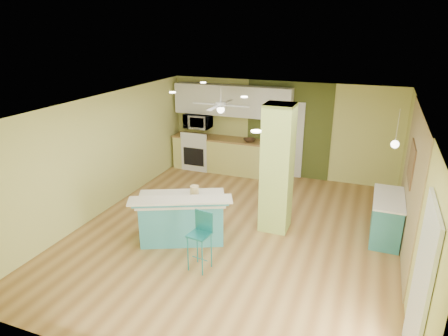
{
  "coord_description": "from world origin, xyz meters",
  "views": [
    {
      "loc": [
        2.28,
        -6.52,
        3.84
      ],
      "look_at": [
        -0.4,
        0.4,
        1.16
      ],
      "focal_mm": 32.0,
      "sensor_mm": 36.0,
      "label": 1
    }
  ],
  "objects_px": {
    "bar_stool": "(201,231)",
    "fruit_bowl": "(249,140)",
    "peninsula": "(182,217)",
    "side_counter": "(386,217)",
    "canister": "(194,191)"
  },
  "relations": [
    {
      "from": "bar_stool",
      "to": "side_counter",
      "type": "height_order",
      "value": "bar_stool"
    },
    {
      "from": "peninsula",
      "to": "canister",
      "type": "xyz_separation_m",
      "value": [
        0.18,
        0.18,
        0.49
      ]
    },
    {
      "from": "side_counter",
      "to": "peninsula",
      "type": "bearing_deg",
      "value": -157.94
    },
    {
      "from": "bar_stool",
      "to": "fruit_bowl",
      "type": "height_order",
      "value": "fruit_bowl"
    },
    {
      "from": "peninsula",
      "to": "side_counter",
      "type": "distance_m",
      "value": 3.85
    },
    {
      "from": "side_counter",
      "to": "fruit_bowl",
      "type": "distance_m",
      "value": 4.14
    },
    {
      "from": "side_counter",
      "to": "bar_stool",
      "type": "bearing_deg",
      "value": -142.54
    },
    {
      "from": "peninsula",
      "to": "side_counter",
      "type": "xyz_separation_m",
      "value": [
        3.57,
        1.45,
        -0.03
      ]
    },
    {
      "from": "fruit_bowl",
      "to": "side_counter",
      "type": "bearing_deg",
      "value": -33.05
    },
    {
      "from": "peninsula",
      "to": "fruit_bowl",
      "type": "distance_m",
      "value": 3.72
    },
    {
      "from": "fruit_bowl",
      "to": "canister",
      "type": "bearing_deg",
      "value": -89.22
    },
    {
      "from": "bar_stool",
      "to": "fruit_bowl",
      "type": "xyz_separation_m",
      "value": [
        -0.6,
        4.41,
        0.31
      ]
    },
    {
      "from": "fruit_bowl",
      "to": "bar_stool",
      "type": "bearing_deg",
      "value": -82.31
    },
    {
      "from": "peninsula",
      "to": "bar_stool",
      "type": "bearing_deg",
      "value": -69.76
    },
    {
      "from": "peninsula",
      "to": "canister",
      "type": "height_order",
      "value": "canister"
    }
  ]
}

